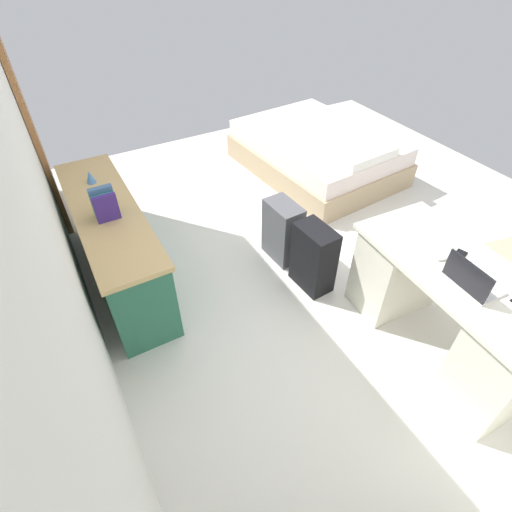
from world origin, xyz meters
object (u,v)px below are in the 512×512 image
at_px(desk, 446,309).
at_px(cell_phone_by_mouse, 459,256).
at_px(bed, 317,153).
at_px(computer_mouse, 442,257).
at_px(credenza, 116,244).
at_px(figurine_small, 90,177).
at_px(laptop, 471,280).
at_px(suitcase_spare_grey, 283,231).
at_px(suitcase_black, 314,258).

height_order(desk, cell_phone_by_mouse, cell_phone_by_mouse).
relative_size(bed, computer_mouse, 20.04).
bearing_deg(credenza, bed, -74.84).
distance_m(computer_mouse, figurine_small, 2.80).
distance_m(bed, computer_mouse, 2.60).
bearing_deg(cell_phone_by_mouse, laptop, 122.60).
relative_size(bed, suitcase_spare_grey, 3.51).
height_order(bed, computer_mouse, computer_mouse).
bearing_deg(bed, suitcase_black, 142.93).
distance_m(desk, cell_phone_by_mouse, 0.39).
distance_m(laptop, computer_mouse, 0.27).
distance_m(credenza, computer_mouse, 2.51).
relative_size(suitcase_black, suitcase_spare_grey, 1.04).
bearing_deg(suitcase_black, figurine_small, 42.89).
bearing_deg(figurine_small, cell_phone_by_mouse, -138.85).
height_order(laptop, computer_mouse, laptop).
relative_size(suitcase_black, figurine_small, 5.41).
xyz_separation_m(credenza, suitcase_black, (-0.89, -1.40, -0.07)).
relative_size(credenza, laptop, 5.57).
relative_size(cell_phone_by_mouse, figurine_small, 1.24).
xyz_separation_m(desk, figurine_small, (2.30, 1.82, 0.40)).
relative_size(desk, bed, 0.74).
bearing_deg(suitcase_black, credenza, 53.90).
xyz_separation_m(desk, credenza, (1.86, 1.82, -0.03)).
bearing_deg(credenza, suitcase_spare_grey, -107.96).
distance_m(suitcase_spare_grey, computer_mouse, 1.42).
xyz_separation_m(desk, suitcase_black, (0.97, 0.42, -0.10)).
bearing_deg(laptop, cell_phone_by_mouse, -39.34).
relative_size(desk, computer_mouse, 14.78).
height_order(desk, suitcase_black, desk).
relative_size(suitcase_spare_grey, figurine_small, 5.18).
xyz_separation_m(desk, bed, (2.57, -0.79, -0.15)).
relative_size(laptop, computer_mouse, 3.23).
bearing_deg(credenza, cell_phone_by_mouse, -132.48).
height_order(credenza, bed, credenza).
bearing_deg(bed, credenza, 105.16).
xyz_separation_m(credenza, suitcase_spare_grey, (-0.45, -1.38, -0.08)).
xyz_separation_m(suitcase_black, figurine_small, (1.33, 1.40, 0.49)).
distance_m(credenza, bed, 2.70).
bearing_deg(credenza, desk, -135.66).
height_order(suitcase_spare_grey, cell_phone_by_mouse, cell_phone_by_mouse).
height_order(desk, credenza, desk).
distance_m(credenza, figurine_small, 0.61).
bearing_deg(suitcase_spare_grey, figurine_small, 54.19).
xyz_separation_m(credenza, bed, (0.71, -2.61, -0.13)).
bearing_deg(suitcase_black, computer_mouse, -157.98).
relative_size(credenza, suitcase_black, 3.03).
xyz_separation_m(bed, suitcase_black, (-1.60, 1.21, 0.05)).
height_order(suitcase_black, figurine_small, figurine_small).
bearing_deg(figurine_small, laptop, -144.20).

